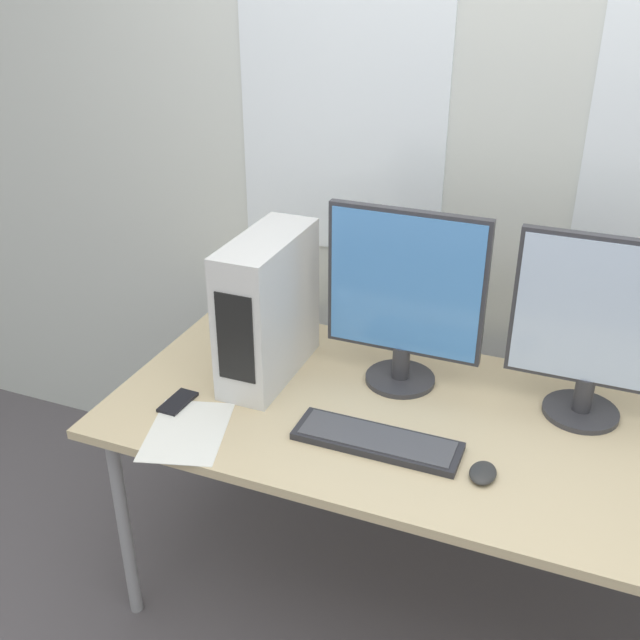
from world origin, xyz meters
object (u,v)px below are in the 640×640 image
keyboard (377,441)px  monitor_right_near (596,327)px  monitor_main (405,296)px  mouse (483,473)px  pc_tower (268,308)px  cell_phone (178,402)px

keyboard → monitor_right_near: bearing=35.6°
monitor_main → mouse: size_ratio=5.67×
pc_tower → monitor_main: 0.41m
monitor_main → monitor_right_near: bearing=2.4°
monitor_main → cell_phone: bearing=-147.3°
keyboard → mouse: mouse is taller
keyboard → mouse: (0.29, -0.03, 0.00)m
mouse → keyboard: bearing=174.2°
monitor_main → keyboard: (0.03, -0.33, -0.28)m
mouse → cell_phone: mouse is taller
pc_tower → keyboard: pc_tower is taller
mouse → monitor_right_near: bearing=62.0°
mouse → monitor_main: bearing=132.0°
monitor_main → keyboard: 0.44m
monitor_right_near → keyboard: bearing=-144.4°
pc_tower → monitor_right_near: bearing=7.5°
pc_tower → monitor_main: (0.40, 0.10, 0.06)m
monitor_right_near → cell_phone: size_ratio=4.15×
pc_tower → keyboard: 0.53m
mouse → cell_phone: 0.90m
pc_tower → mouse: pc_tower is taller
mouse → cell_phone: bearing=-179.9°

